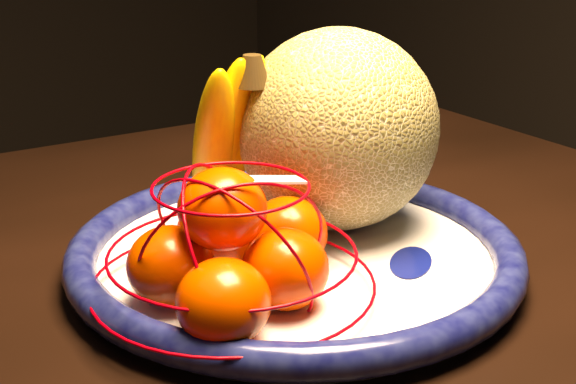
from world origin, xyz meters
TOP-DOWN VIEW (x-y plane):
  - fruit_bowl at (0.38, -0.12)m, footprint 0.40×0.40m
  - cantaloupe at (0.46, -0.09)m, footprint 0.19×0.19m
  - banana_bunch at (0.37, -0.04)m, footprint 0.12×0.12m
  - mandarin_bag at (0.30, -0.16)m, footprint 0.30×0.30m
  - price_tag at (0.31, -0.17)m, footprint 0.08×0.05m

SIDE VIEW (x-z plane):
  - fruit_bowl at x=0.38m, z-range 0.78..0.81m
  - mandarin_bag at x=0.30m, z-range 0.76..0.90m
  - banana_bunch at x=0.37m, z-range 0.79..0.98m
  - cantaloupe at x=0.46m, z-range 0.79..0.98m
  - price_tag at x=0.31m, z-range 0.88..0.90m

